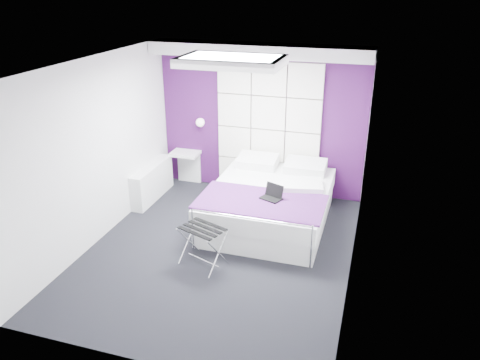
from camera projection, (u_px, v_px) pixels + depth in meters
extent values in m
plane|color=black|center=(220.00, 250.00, 6.61)|extent=(4.40, 4.40, 0.00)
plane|color=white|center=(216.00, 64.00, 5.58)|extent=(4.40, 4.40, 0.00)
plane|color=silver|center=(261.00, 120.00, 8.03)|extent=(3.60, 0.00, 3.60)
plane|color=silver|center=(98.00, 151.00, 6.58)|extent=(0.00, 4.40, 4.40)
plane|color=silver|center=(359.00, 181.00, 5.61)|extent=(0.00, 4.40, 4.40)
cube|color=#3D1045|center=(261.00, 120.00, 8.02)|extent=(3.58, 0.02, 2.58)
cube|color=white|center=(258.00, 50.00, 7.33)|extent=(3.58, 0.50, 0.20)
sphere|color=white|center=(201.00, 122.00, 8.22)|extent=(0.15, 0.15, 0.15)
cube|color=white|center=(152.00, 182.00, 8.09)|extent=(0.22, 1.20, 0.60)
cube|color=white|center=(269.00, 213.00, 7.32)|extent=(1.72, 2.15, 0.32)
cube|color=white|center=(269.00, 196.00, 7.21)|extent=(1.76, 2.19, 0.27)
cube|color=#491757|center=(261.00, 202.00, 6.67)|extent=(1.82, 0.97, 0.03)
cube|color=white|center=(186.00, 153.00, 8.51)|extent=(0.50, 0.39, 0.06)
cube|color=black|center=(202.00, 229.00, 6.09)|extent=(0.56, 0.41, 0.01)
cube|color=black|center=(271.00, 198.00, 6.71)|extent=(0.29, 0.20, 0.02)
cube|color=black|center=(273.00, 189.00, 6.76)|extent=(0.29, 0.01, 0.19)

